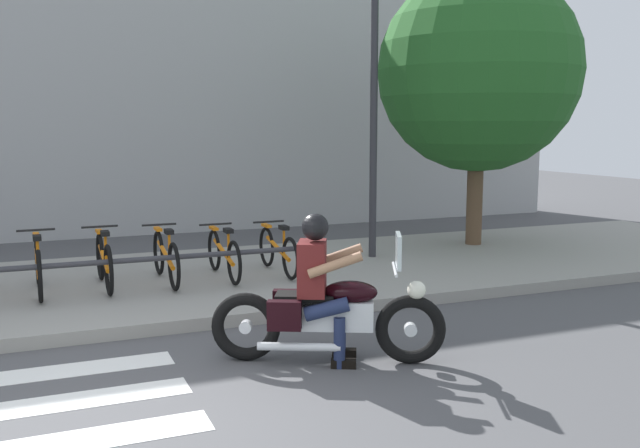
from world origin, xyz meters
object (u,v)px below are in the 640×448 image
object	(u,v)px
tree_near_rack	(479,71)
bicycle_3	(104,261)
motorcycle	(329,315)
bicycle_5	(224,254)
bicycle_4	(166,257)
bicycle_6	(278,250)
street_lamp	(374,92)
bike_rack	(108,264)
rider	(321,277)
bicycle_2	(38,266)

from	to	relation	value
tree_near_rack	bicycle_3	bearing A→B (deg)	-170.95
motorcycle	bicycle_5	xyz separation A→B (m)	(-0.14, 3.44, 0.02)
bicycle_4	bicycle_6	size ratio (longest dim) A/B	1.06
motorcycle	street_lamp	distance (m)	5.35
bicycle_5	tree_near_rack	bearing A→B (deg)	11.93
bicycle_4	bike_rack	xyz separation A→B (m)	(-0.81, -0.55, 0.07)
rider	bicycle_4	xyz separation A→B (m)	(-0.88, 3.40, -0.34)
bicycle_3	bicycle_6	distance (m)	2.43
rider	bicycle_5	xyz separation A→B (m)	(-0.07, 3.40, -0.35)
rider	bicycle_5	world-z (taller)	rider
bicycle_2	bicycle_6	distance (m)	3.24
bicycle_4	bicycle_5	world-z (taller)	bicycle_4
bicycle_5	bike_rack	bearing A→B (deg)	-161.07
bicycle_6	tree_near_rack	bearing A→B (deg)	14.18
rider	bicycle_6	distance (m)	3.50
street_lamp	tree_near_rack	xyz separation A→B (m)	(2.26, 0.40, 0.42)
bicycle_5	bike_rack	xyz separation A→B (m)	(-1.62, -0.55, 0.09)
motorcycle	bicycle_3	xyz separation A→B (m)	(-1.76, 3.44, 0.04)
bicycle_4	bicycle_6	xyz separation A→B (m)	(1.62, 0.00, -0.02)
bicycle_2	bicycle_3	xyz separation A→B (m)	(0.81, -0.00, 0.00)
bike_rack	street_lamp	xyz separation A→B (m)	(4.29, 1.20, 2.25)
bicycle_2	bicycle_3	world-z (taller)	bicycle_3
bike_rack	bicycle_5	bearing A→B (deg)	18.93
bicycle_4	bicycle_6	distance (m)	1.62
bike_rack	tree_near_rack	bearing A→B (deg)	13.70
motorcycle	bike_rack	distance (m)	3.38
bicycle_6	bicycle_2	bearing A→B (deg)	-179.98
bicycle_3	street_lamp	bearing A→B (deg)	8.52
rider	bicycle_6	xyz separation A→B (m)	(0.74, 3.40, -0.36)
bicycle_3	rider	bearing A→B (deg)	-63.60
street_lamp	tree_near_rack	world-z (taller)	tree_near_rack
bicycle_4	bicycle_6	bearing A→B (deg)	0.02
motorcycle	bicycle_6	distance (m)	3.51
bicycle_5	bicycle_4	bearing A→B (deg)	-179.96
rider	bike_rack	size ratio (longest dim) A/B	0.27
bicycle_6	bike_rack	size ratio (longest dim) A/B	0.30
motorcycle	rider	world-z (taller)	rider
bicycle_3	bicycle_5	bearing A→B (deg)	0.04
rider	bicycle_2	world-z (taller)	rider
motorcycle	bicycle_4	bearing A→B (deg)	105.39
bicycle_4	bicycle_5	bearing A→B (deg)	0.04
motorcycle	rider	xyz separation A→B (m)	(-0.07, 0.04, 0.37)
rider	bicycle_4	bearing A→B (deg)	104.50
bicycle_6	bicycle_5	bearing A→B (deg)	180.00
rider	bicycle_5	distance (m)	3.42
bicycle_2	tree_near_rack	size ratio (longest dim) A/B	0.34
bicycle_3	bicycle_5	distance (m)	1.62
tree_near_rack	rider	bearing A→B (deg)	-137.54
bicycle_6	tree_near_rack	xyz separation A→B (m)	(4.12, 1.04, 2.75)
motorcycle	bicycle_4	size ratio (longest dim) A/B	1.22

